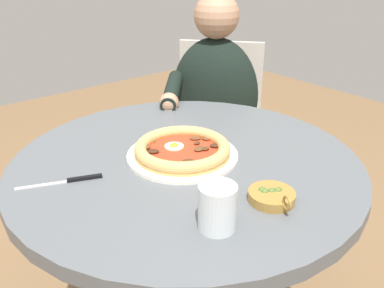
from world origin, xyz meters
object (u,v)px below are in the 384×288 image
object	(u,v)px
pizza_on_plate	(181,151)
water_glass	(217,209)
steak_knife	(72,180)
ramekin_capers	(169,104)
diner_person	(213,141)
dining_table	(186,200)
cafe_chair_diner	(217,121)
olive_pan	(272,196)

from	to	relation	value
pizza_on_plate	water_glass	distance (m)	0.32
water_glass	steak_knife	size ratio (longest dim) A/B	0.50
pizza_on_plate	ramekin_capers	size ratio (longest dim) A/B	4.97
steak_knife	diner_person	size ratio (longest dim) A/B	0.17
diner_person	ramekin_capers	bearing A→B (deg)	18.80
dining_table	pizza_on_plate	size ratio (longest dim) A/B	3.11
dining_table	steak_knife	bearing A→B (deg)	-16.11
water_glass	diner_person	size ratio (longest dim) A/B	0.09
ramekin_capers	cafe_chair_diner	size ratio (longest dim) A/B	0.07
water_glass	ramekin_capers	xyz separation A→B (m)	(-0.34, -0.61, -0.03)
steak_knife	olive_pan	bearing A→B (deg)	130.00
steak_knife	olive_pan	xyz separation A→B (m)	(-0.30, 0.36, 0.01)
pizza_on_plate	ramekin_capers	distance (m)	0.38
diner_person	cafe_chair_diner	bearing A→B (deg)	-139.62
cafe_chair_diner	dining_table	bearing A→B (deg)	41.03
steak_knife	cafe_chair_diner	size ratio (longest dim) A/B	0.21
olive_pan	diner_person	bearing A→B (deg)	-124.16
olive_pan	pizza_on_plate	bearing A→B (deg)	-85.49
pizza_on_plate	diner_person	bearing A→B (deg)	-140.03
dining_table	water_glass	distance (m)	0.35
olive_pan	cafe_chair_diner	world-z (taller)	cafe_chair_diner
ramekin_capers	olive_pan	size ratio (longest dim) A/B	0.48
dining_table	steak_knife	world-z (taller)	steak_knife
olive_pan	diner_person	xyz separation A→B (m)	(-0.49, -0.73, -0.27)
steak_knife	cafe_chair_diner	bearing A→B (deg)	-153.05
water_glass	pizza_on_plate	bearing A→B (deg)	-115.23
pizza_on_plate	olive_pan	distance (m)	0.30
dining_table	ramekin_capers	distance (m)	0.42
pizza_on_plate	cafe_chair_diner	xyz separation A→B (m)	(-0.63, -0.53, -0.25)
pizza_on_plate	cafe_chair_diner	world-z (taller)	cafe_chair_diner
dining_table	ramekin_capers	bearing A→B (deg)	-120.23
water_glass	diner_person	bearing A→B (deg)	-132.15
cafe_chair_diner	ramekin_capers	bearing A→B (deg)	25.50
olive_pan	dining_table	bearing A→B (deg)	-86.18
diner_person	steak_knife	bearing A→B (deg)	24.66
pizza_on_plate	diner_person	size ratio (longest dim) A/B	0.27
dining_table	olive_pan	world-z (taller)	olive_pan
diner_person	pizza_on_plate	bearing A→B (deg)	39.97
steak_knife	diner_person	xyz separation A→B (m)	(-0.80, -0.37, -0.27)
olive_pan	cafe_chair_diner	size ratio (longest dim) A/B	0.14
olive_pan	diner_person	size ratio (longest dim) A/B	0.11
steak_knife	cafe_chair_diner	world-z (taller)	cafe_chair_diner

